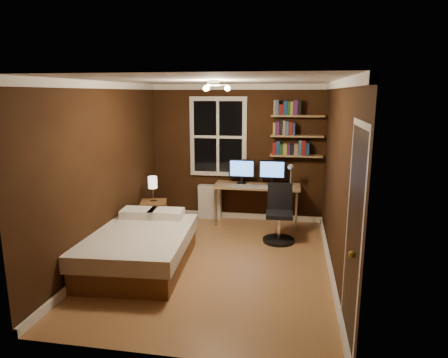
% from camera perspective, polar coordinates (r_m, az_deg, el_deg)
% --- Properties ---
extents(floor, '(4.20, 4.20, 0.00)m').
position_cam_1_polar(floor, '(5.77, -1.20, -11.78)').
color(floor, olive).
rests_on(floor, ground).
extents(wall_back, '(3.20, 0.04, 2.50)m').
position_cam_1_polar(wall_back, '(7.42, 1.88, 3.72)').
color(wall_back, black).
rests_on(wall_back, ground).
extents(wall_left, '(0.04, 4.20, 2.50)m').
position_cam_1_polar(wall_left, '(5.90, -16.70, 1.00)').
color(wall_left, black).
rests_on(wall_left, ground).
extents(wall_right, '(0.04, 4.20, 2.50)m').
position_cam_1_polar(wall_right, '(5.31, 15.93, -0.15)').
color(wall_right, black).
rests_on(wall_right, ground).
extents(ceiling, '(3.20, 4.20, 0.02)m').
position_cam_1_polar(ceiling, '(5.27, -1.32, 13.90)').
color(ceiling, white).
rests_on(ceiling, wall_back).
extents(window, '(1.06, 0.06, 1.46)m').
position_cam_1_polar(window, '(7.40, -0.84, 6.05)').
color(window, white).
rests_on(window, wall_back).
extents(door, '(0.03, 0.82, 2.05)m').
position_cam_1_polar(door, '(3.89, 17.86, -8.21)').
color(door, black).
rests_on(door, ground).
extents(door_knob, '(0.06, 0.06, 0.06)m').
position_cam_1_polar(door_knob, '(3.62, 17.83, -10.21)').
color(door_knob, '#B69037').
rests_on(door_knob, door).
extents(ceiling_fixture, '(0.44, 0.44, 0.18)m').
position_cam_1_polar(ceiling_fixture, '(5.17, -1.54, 12.83)').
color(ceiling_fixture, beige).
rests_on(ceiling_fixture, ceiling).
extents(bookshelf_lower, '(0.92, 0.22, 0.03)m').
position_cam_1_polar(bookshelf_lower, '(7.23, 10.27, 3.31)').
color(bookshelf_lower, '#99724A').
rests_on(bookshelf_lower, wall_back).
extents(books_row_lower, '(0.60, 0.16, 0.23)m').
position_cam_1_polar(books_row_lower, '(7.21, 10.30, 4.33)').
color(books_row_lower, maroon).
rests_on(books_row_lower, bookshelf_lower).
extents(bookshelf_middle, '(0.92, 0.22, 0.03)m').
position_cam_1_polar(bookshelf_middle, '(7.19, 10.37, 6.07)').
color(bookshelf_middle, '#99724A').
rests_on(bookshelf_middle, wall_back).
extents(books_row_middle, '(0.42, 0.16, 0.23)m').
position_cam_1_polar(books_row_middle, '(7.17, 10.41, 7.10)').
color(books_row_middle, navy).
rests_on(books_row_middle, bookshelf_middle).
extents(bookshelf_upper, '(0.92, 0.22, 0.03)m').
position_cam_1_polar(bookshelf_upper, '(7.16, 10.48, 8.85)').
color(bookshelf_upper, '#99724A').
rests_on(bookshelf_upper, wall_back).
extents(books_row_upper, '(0.48, 0.16, 0.23)m').
position_cam_1_polar(books_row_upper, '(7.15, 10.52, 9.89)').
color(books_row_upper, '#225025').
rests_on(books_row_upper, bookshelf_upper).
extents(bed, '(1.43, 1.90, 0.62)m').
position_cam_1_polar(bed, '(5.67, -11.94, -9.59)').
color(bed, brown).
rests_on(bed, ground).
extents(nightstand, '(0.52, 0.52, 0.54)m').
position_cam_1_polar(nightstand, '(6.97, -9.98, -5.31)').
color(nightstand, brown).
rests_on(nightstand, ground).
extents(bedside_lamp, '(0.15, 0.15, 0.44)m').
position_cam_1_polar(bedside_lamp, '(6.84, -10.13, -1.43)').
color(bedside_lamp, white).
rests_on(bedside_lamp, nightstand).
extents(radiator, '(0.43, 0.15, 0.65)m').
position_cam_1_polar(radiator, '(7.59, -2.03, -3.25)').
color(radiator, silver).
rests_on(radiator, ground).
extents(desk, '(1.53, 0.58, 0.73)m').
position_cam_1_polar(desk, '(7.19, 4.73, -1.33)').
color(desk, '#99724A').
rests_on(desk, ground).
extents(monitor_left, '(0.47, 0.12, 0.44)m').
position_cam_1_polar(monitor_left, '(7.23, 2.56, 1.08)').
color(monitor_left, black).
rests_on(monitor_left, desk).
extents(monitor_right, '(0.47, 0.12, 0.44)m').
position_cam_1_polar(monitor_right, '(7.18, 6.87, 0.93)').
color(monitor_right, black).
rests_on(monitor_right, desk).
extents(desk_lamp, '(0.14, 0.32, 0.44)m').
position_cam_1_polar(desk_lamp, '(7.02, 9.51, 0.58)').
color(desk_lamp, silver).
rests_on(desk_lamp, desk).
extents(office_chair, '(0.51, 0.51, 0.92)m').
position_cam_1_polar(office_chair, '(6.48, 7.88, -5.89)').
color(office_chair, black).
rests_on(office_chair, ground).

